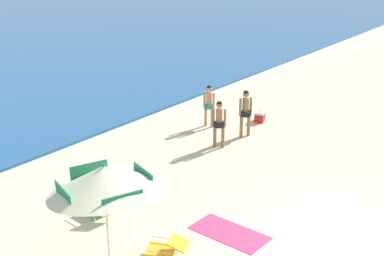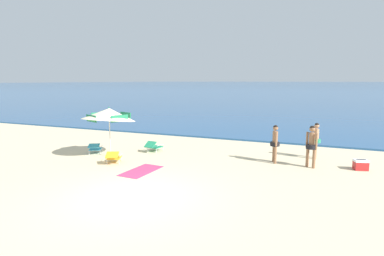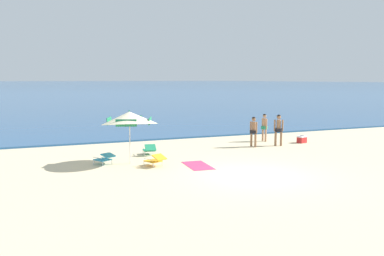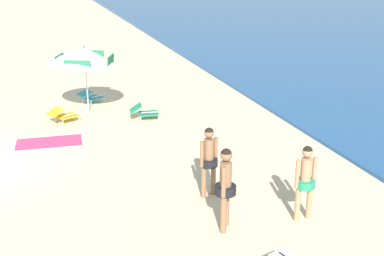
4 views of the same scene
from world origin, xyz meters
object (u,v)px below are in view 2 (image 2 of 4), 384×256
lounge_chair_facing_sea (154,146)px  person_standing_beside (316,138)px  person_wading_in (275,141)px  lounge_chair_beside_umbrella (95,148)px  beach_towel (141,171)px  cooler_box (361,165)px  beach_umbrella_striped_main (109,114)px  lounge_chair_under_umbrella (114,157)px  person_standing_near_shore (312,143)px

lounge_chair_facing_sea → person_standing_beside: bearing=12.3°
lounge_chair_facing_sea → person_wading_in: person_wading_in is taller
lounge_chair_beside_umbrella → beach_towel: lounge_chair_beside_umbrella is taller
lounge_chair_facing_sea → person_wading_in: (5.64, 0.13, 0.65)m
person_standing_beside → person_wading_in: person_wading_in is taller
cooler_box → beach_towel: size_ratio=0.32×
person_wading_in → beach_umbrella_striped_main: bearing=-165.9°
cooler_box → lounge_chair_beside_umbrella: bearing=-171.3°
lounge_chair_facing_sea → cooler_box: 8.85m
beach_umbrella_striped_main → person_standing_beside: bearing=20.5°
beach_towel → lounge_chair_under_umbrella: bearing=162.0°
lounge_chair_facing_sea → cooler_box: bearing=2.0°
lounge_chair_under_umbrella → person_standing_near_shore: bearing=17.9°
beach_umbrella_striped_main → cooler_box: (10.14, 1.91, -1.72)m
cooler_box → lounge_chair_under_umbrella: bearing=-163.3°
person_wading_in → person_standing_beside: bearing=42.6°
person_standing_beside → person_wading_in: size_ratio=0.99×
beach_umbrella_striped_main → lounge_chair_beside_umbrella: (-1.02, 0.19, -1.64)m
lounge_chair_under_umbrella → beach_towel: (1.64, -0.53, -0.27)m
lounge_chair_beside_umbrella → lounge_chair_facing_sea: bearing=31.3°
lounge_chair_under_umbrella → person_wading_in: size_ratio=0.64×
person_standing_beside → person_standing_near_shore: bearing=-95.3°
lounge_chair_facing_sea → lounge_chair_beside_umbrella: bearing=-148.7°
beach_umbrella_striped_main → lounge_chair_beside_umbrella: 1.94m
lounge_chair_under_umbrella → cooler_box: (9.32, 2.80, -0.07)m
lounge_chair_under_umbrella → beach_towel: lounge_chair_under_umbrella is taller
beach_towel → lounge_chair_facing_sea: bearing=111.0°
person_standing_beside → person_wading_in: bearing=-137.4°
person_standing_near_shore → person_standing_beside: size_ratio=1.06×
lounge_chair_facing_sea → beach_umbrella_striped_main: bearing=-129.0°
person_standing_near_shore → person_standing_beside: bearing=84.7°
lounge_chair_under_umbrella → person_standing_beside: (7.68, 4.06, 0.63)m
lounge_chair_under_umbrella → person_standing_near_shore: size_ratio=0.61×
person_standing_beside → lounge_chair_beside_umbrella: bearing=-162.6°
person_wading_in → cooler_box: size_ratio=2.76×
person_standing_beside → beach_umbrella_striped_main: bearing=-159.5°
person_standing_beside → cooler_box: size_ratio=2.74×
beach_umbrella_striped_main → beach_towel: bearing=-29.9°
beach_umbrella_striped_main → lounge_chair_under_umbrella: bearing=-47.2°
lounge_chair_beside_umbrella → person_wading_in: size_ratio=0.63×
person_standing_beside → cooler_box: (1.64, -1.26, -0.71)m
person_standing_beside → lounge_chair_under_umbrella: bearing=-152.2°
beach_umbrella_striped_main → person_standing_beside: 9.13m
person_standing_near_shore → person_standing_beside: (0.15, 1.62, -0.05)m
lounge_chair_facing_sea → beach_towel: bearing=-69.0°
lounge_chair_facing_sea → person_standing_beside: (7.20, 1.57, 0.64)m
beach_umbrella_striped_main → person_standing_near_shore: beach_umbrella_striped_main is taller
person_standing_near_shore → cooler_box: size_ratio=2.91×
person_standing_near_shore → person_wading_in: size_ratio=1.05×
lounge_chair_beside_umbrella → lounge_chair_facing_sea: (2.33, 1.41, -0.01)m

